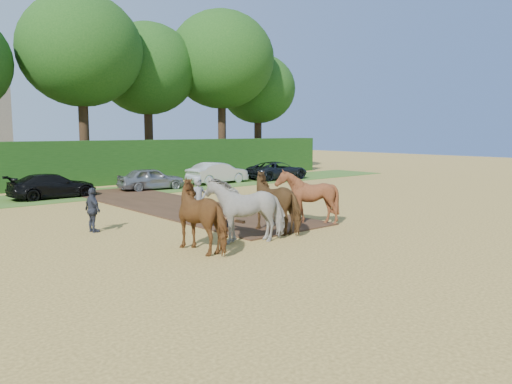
{
  "coord_description": "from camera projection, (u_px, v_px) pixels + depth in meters",
  "views": [
    {
      "loc": [
        -11.2,
        -13.88,
        3.63
      ],
      "look_at": [
        0.72,
        -0.07,
        1.4
      ],
      "focal_mm": 35.0,
      "sensor_mm": 36.0,
      "label": 1
    }
  ],
  "objects": [
    {
      "name": "ground",
      "position": [
        240.0,
        232.0,
        18.14
      ],
      "size": [
        120.0,
        120.0,
        0.0
      ],
      "primitive_type": "plane",
      "color": "gold",
      "rests_on": "ground"
    },
    {
      "name": "earth_strip",
      "position": [
        174.0,
        205.0,
        24.37
      ],
      "size": [
        4.5,
        17.0,
        0.05
      ],
      "primitive_type": "cube",
      "color": "#472D1C",
      "rests_on": "ground"
    },
    {
      "name": "grass_verge",
      "position": [
        87.0,
        194.0,
        28.66
      ],
      "size": [
        50.0,
        5.0,
        0.03
      ],
      "primitive_type": "cube",
      "color": "#38601E",
      "rests_on": "ground"
    },
    {
      "name": "hedgerow",
      "position": [
        58.0,
        165.0,
        31.86
      ],
      "size": [
        46.0,
        1.6,
        3.0
      ],
      "primitive_type": "cube",
      "color": "#14380F",
      "rests_on": "ground"
    },
    {
      "name": "spectator_far",
      "position": [
        93.0,
        210.0,
        17.92
      ],
      "size": [
        0.48,
        0.98,
        1.62
      ],
      "primitive_type": "imported",
      "rotation": [
        0.0,
        0.0,
        1.66
      ],
      "color": "#292C36",
      "rests_on": "ground"
    },
    {
      "name": "plough_team",
      "position": [
        261.0,
        205.0,
        17.38
      ],
      "size": [
        7.13,
        5.48,
        2.16
      ],
      "color": "brown",
      "rests_on": "ground"
    },
    {
      "name": "parked_cars",
      "position": [
        115.0,
        181.0,
        29.44
      ],
      "size": [
        35.31,
        2.86,
        1.49
      ],
      "color": "#A4A7AB",
      "rests_on": "ground"
    },
    {
      "name": "treeline",
      "position": [
        8.0,
        48.0,
        32.25
      ],
      "size": [
        48.7,
        10.6,
        14.21
      ],
      "color": "#382616",
      "rests_on": "ground"
    }
  ]
}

